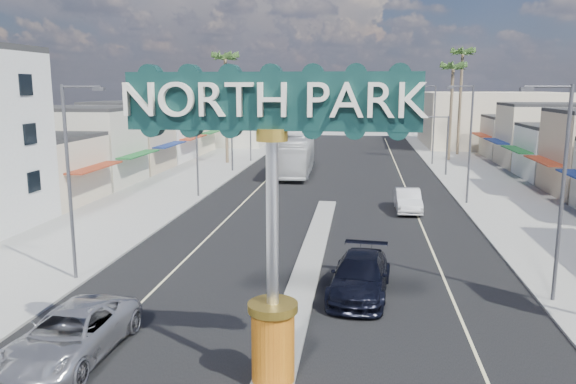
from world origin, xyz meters
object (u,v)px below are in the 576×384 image
(streetlight_l_mid, at_px, (198,135))
(palm_left_far, at_px, (225,63))
(streetlight_r_near, at_px, (559,183))
(palm_right_mid, at_px, (453,71))
(streetlight_l_far, at_px, (252,119))
(palm_right_far, at_px, (463,58))
(city_bus, at_px, (295,156))
(gateway_sign, at_px, (272,193))
(traffic_signal_left, at_px, (249,131))
(suv_left, at_px, (71,334))
(streetlight_r_mid, at_px, (468,138))
(suv_right, at_px, (360,276))
(streetlight_l_near, at_px, (72,173))
(car_parked_right, at_px, (408,200))
(streetlight_r_far, at_px, (433,121))
(traffic_signal_right, at_px, (429,133))

(streetlight_l_mid, distance_m, palm_left_far, 21.16)
(streetlight_r_near, xyz_separation_m, palm_right_mid, (2.57, 46.00, 5.54))
(streetlight_l_far, xyz_separation_m, palm_left_far, (-2.57, -2.00, 6.43))
(palm_right_far, relative_size, city_bus, 1.07)
(gateway_sign, height_order, streetlight_l_far, gateway_sign)
(traffic_signal_left, height_order, palm_left_far, palm_left_far)
(streetlight_l_far, height_order, suv_left, streetlight_l_far)
(streetlight_r_mid, bearing_deg, palm_right_mid, 84.36)
(streetlight_l_far, height_order, suv_right, streetlight_l_far)
(suv_left, relative_size, suv_right, 1.00)
(streetlight_l_near, distance_m, car_parked_right, 23.92)
(streetlight_r_far, bearing_deg, streetlight_r_near, -90.00)
(palm_right_far, bearing_deg, streetlight_r_near, -95.02)
(traffic_signal_left, relative_size, palm_left_far, 0.46)
(streetlight_l_near, bearing_deg, streetlight_l_far, 90.00)
(traffic_signal_right, bearing_deg, car_parked_right, -100.87)
(streetlight_r_far, bearing_deg, traffic_signal_left, -157.80)
(streetlight_l_far, xyz_separation_m, streetlight_r_near, (20.87, -42.00, 0.00))
(streetlight_r_far, distance_m, suv_right, 43.10)
(palm_right_far, xyz_separation_m, suv_left, (-21.92, -59.18, -11.56))
(traffic_signal_right, height_order, streetlight_l_near, streetlight_l_near)
(streetlight_l_far, distance_m, palm_left_far, 7.21)
(gateway_sign, bearing_deg, streetlight_l_far, 101.78)
(streetlight_l_mid, height_order, car_parked_right, streetlight_l_mid)
(city_bus, bearing_deg, streetlight_r_far, 29.15)
(traffic_signal_right, xyz_separation_m, city_bus, (-13.37, -0.75, -2.44))
(streetlight_l_near, relative_size, suv_left, 1.52)
(streetlight_r_near, bearing_deg, traffic_signal_right, 92.10)
(streetlight_l_near, distance_m, palm_left_far, 40.59)
(streetlight_l_far, height_order, palm_left_far, palm_left_far)
(streetlight_l_far, relative_size, city_bus, 0.68)
(streetlight_l_mid, distance_m, city_bus, 15.00)
(palm_left_far, distance_m, palm_right_far, 30.48)
(streetlight_l_near, bearing_deg, streetlight_r_mid, 43.79)
(car_parked_right, bearing_deg, gateway_sign, -104.12)
(streetlight_r_mid, bearing_deg, palm_left_far, 139.52)
(streetlight_r_far, bearing_deg, traffic_signal_right, -98.86)
(streetlight_r_far, distance_m, palm_right_mid, 7.30)
(gateway_sign, xyz_separation_m, streetlight_r_near, (10.43, 8.02, -0.86))
(streetlight_l_near, height_order, palm_right_far, palm_right_far)
(city_bus, bearing_deg, traffic_signal_right, 1.45)
(traffic_signal_right, bearing_deg, suv_left, -111.36)
(streetlight_r_near, xyz_separation_m, suv_left, (-17.35, -7.18, -4.25))
(traffic_signal_right, height_order, streetlight_l_mid, streetlight_l_mid)
(traffic_signal_right, xyz_separation_m, suv_right, (-6.62, -34.16, -3.42))
(streetlight_r_far, bearing_deg, streetlight_r_mid, -90.00)
(streetlight_l_mid, height_order, city_bus, streetlight_l_mid)
(gateway_sign, height_order, streetlight_r_far, gateway_sign)
(streetlight_l_mid, distance_m, streetlight_r_far, 30.32)
(streetlight_l_near, xyz_separation_m, suv_left, (3.51, -7.18, -4.25))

